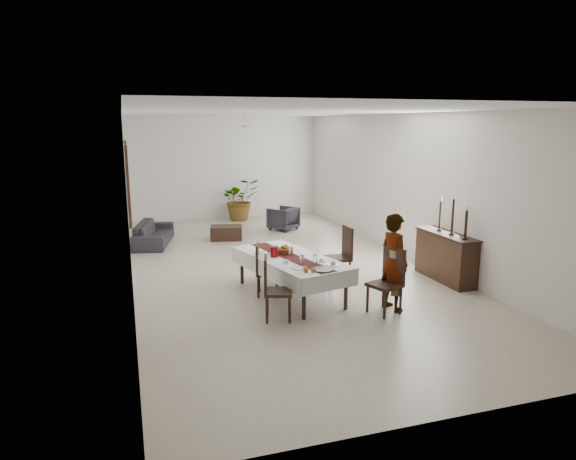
{
  "coord_description": "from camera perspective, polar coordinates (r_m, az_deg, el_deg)",
  "views": [
    {
      "loc": [
        -3.01,
        -10.06,
        3.01
      ],
      "look_at": [
        -0.2,
        -1.22,
        1.05
      ],
      "focal_mm": 32.0,
      "sensor_mm": 36.0,
      "label": 1
    }
  ],
  "objects": [
    {
      "name": "wall_right",
      "position": [
        11.8,
        13.16,
        4.75
      ],
      "size": [
        0.02,
        12.0,
        3.2
      ],
      "primitive_type": "cube",
      "color": "white",
      "rests_on": "floor"
    },
    {
      "name": "fruit_red",
      "position": [
        9.16,
        -0.21,
        -1.87
      ],
      "size": [
        0.08,
        0.08,
        0.08
      ],
      "primitive_type": "sphere",
      "color": "maroon",
      "rests_on": "fruit_basket"
    },
    {
      "name": "mirror_frame_near",
      "position": [
        12.34,
        -17.36,
        4.82
      ],
      "size": [
        0.06,
        1.05,
        1.85
      ],
      "primitive_type": "cube",
      "color": "black",
      "rests_on": "wall_left"
    },
    {
      "name": "sofa",
      "position": [
        13.28,
        -14.68,
        -0.35
      ],
      "size": [
        1.15,
        2.01,
        0.55
      ],
      "primitive_type": "imported",
      "rotation": [
        0.0,
        0.0,
        1.34
      ],
      "color": "#2D2A2F",
      "rests_on": "floor"
    },
    {
      "name": "fan_blade_n",
      "position": [
        13.74,
        -5.09,
        11.42
      ],
      "size": [
        0.1,
        0.55,
        0.01
      ],
      "primitive_type": "cube",
      "color": "silver",
      "rests_on": "fan_hub"
    },
    {
      "name": "candlestick_far_shaft",
      "position": [
        10.39,
        16.56,
        1.58
      ],
      "size": [
        0.05,
        0.05,
        0.55
      ],
      "primitive_type": "cylinder",
      "color": "black",
      "rests_on": "candlestick_far_base"
    },
    {
      "name": "candlestick_near_shaft",
      "position": [
        9.75,
        19.17,
        0.61
      ],
      "size": [
        0.05,
        0.05,
        0.5
      ],
      "primitive_type": "cylinder",
      "color": "black",
      "rests_on": "candlestick_near_base"
    },
    {
      "name": "jam_jar_a",
      "position": [
        8.01,
        2.8,
        -4.5
      ],
      "size": [
        0.06,
        0.06,
        0.07
      ],
      "primitive_type": "cylinder",
      "color": "#8B6014",
      "rests_on": "tablecloth_top"
    },
    {
      "name": "armchair",
      "position": [
        14.54,
        -0.55,
        1.29
      ],
      "size": [
        0.99,
        1.0,
        0.65
      ],
      "primitive_type": "imported",
      "rotation": [
        0.0,
        0.0,
        3.8
      ],
      "color": "#2C2A30",
      "rests_on": "floor"
    },
    {
      "name": "chair_left_near_leg_bl",
      "position": [
        8.19,
        0.14,
        -8.06
      ],
      "size": [
        0.05,
        0.05,
        0.42
      ],
      "primitive_type": "cylinder",
      "rotation": [
        0.0,
        0.0,
        -0.29
      ],
      "color": "black",
      "rests_on": "floor"
    },
    {
      "name": "fan_hub",
      "position": [
        13.4,
        -4.76,
        11.41
      ],
      "size": [
        0.16,
        0.16,
        0.08
      ],
      "primitive_type": "cylinder",
      "color": "white",
      "rests_on": "fan_rod"
    },
    {
      "name": "fruit_green",
      "position": [
        9.13,
        -0.59,
        -1.91
      ],
      "size": [
        0.07,
        0.07,
        0.07
      ],
      "primitive_type": "sphere",
      "color": "olive",
      "rests_on": "fruit_basket"
    },
    {
      "name": "mirror_glass_far",
      "position": [
        14.43,
        -17.31,
        5.78
      ],
      "size": [
        0.01,
        0.9,
        1.7
      ],
      "primitive_type": "cube",
      "color": "white",
      "rests_on": "mirror_frame_far"
    },
    {
      "name": "fan_blade_s",
      "position": [
        13.06,
        -4.41,
        11.41
      ],
      "size": [
        0.1,
        0.55,
        0.01
      ],
      "primitive_type": "cube",
      "color": "beige",
      "rests_on": "fan_hub"
    },
    {
      "name": "chair_right_near_leg_fr",
      "position": [
        8.66,
        10.55,
        -7.07
      ],
      "size": [
        0.06,
        0.06,
        0.44
      ],
      "primitive_type": "cylinder",
      "rotation": [
        0.0,
        0.0,
        0.34
      ],
      "color": "black",
      "rests_on": "floor"
    },
    {
      "name": "table_leg_bl",
      "position": [
        9.75,
        -5.14,
        -4.1
      ],
      "size": [
        0.08,
        0.08,
        0.65
      ],
      "primitive_type": "cylinder",
      "rotation": [
        0.0,
        0.0,
        0.25
      ],
      "color": "black",
      "rests_on": "floor"
    },
    {
      "name": "chair_left_far_leg_fl",
      "position": [
        9.28,
        -3.21,
        -5.77
      ],
      "size": [
        0.05,
        0.05,
        0.39
      ],
      "primitive_type": "cylinder",
      "rotation": [
        0.0,
        0.0,
        -0.31
      ],
      "color": "black",
      "rests_on": "floor"
    },
    {
      "name": "candlestick_mid_candle",
      "position": [
        10.0,
        17.98,
        3.51
      ],
      "size": [
        0.04,
        0.04,
        0.08
      ],
      "primitive_type": "cylinder",
      "color": "silver",
      "rests_on": "candlestick_mid_shaft"
    },
    {
      "name": "bread_near_right",
      "position": [
        8.43,
        5.03,
        -3.72
      ],
      "size": [
        0.08,
        0.08,
        0.08
      ],
      "primitive_type": "sphere",
      "color": "tan",
      "rests_on": "plate_near_right"
    },
    {
      "name": "wall_front",
      "position": [
        5.25,
        18.26,
        -4.26
      ],
      "size": [
        6.0,
        0.02,
        3.2
      ],
      "primitive_type": "cube",
      "color": "white",
      "rests_on": "floor"
    },
    {
      "name": "tablecloth_top",
      "position": [
        8.94,
        0.23,
        -3.01
      ],
      "size": [
        1.65,
        2.6,
        0.01
      ],
      "primitive_type": "cube",
      "rotation": [
        0.0,
        0.0,
        0.25
      ],
      "color": "white",
      "rests_on": "dining_table_top"
    },
    {
      "name": "wine_glass_far",
      "position": [
        8.98,
        0.32,
        -2.39
      ],
      "size": [
        0.07,
        0.07,
        0.16
      ],
      "primitive_type": "cylinder",
      "color": "white",
      "rests_on": "tablecloth_top"
    },
    {
      "name": "jam_jar_c",
      "position": [
        8.11,
        1.93,
        -4.3
      ],
      "size": [
        0.06,
        0.06,
        0.07
      ],
      "primitive_type": "cylinder",
      "color": "#944C15",
      "rests_on": "tablecloth_top"
    },
    {
      "name": "serving_tray",
      "position": [
        8.16,
        3.88,
        -4.41
      ],
      "size": [
        0.34,
        0.34,
        0.02
      ],
      "primitive_type": "cylinder",
      "color": "#3C3C40",
      "rests_on": "tablecloth_top"
    },
    {
      "name": "saucer_right",
      "position": [
        8.64,
        3.77,
        -3.5
      ],
      "size": [
        0.14,
        0.14,
        0.01
      ],
      "primitive_type": "cylinder",
      "color": "white",
      "rests_on": "tablecloth_top"
    },
    {
      "name": "candlestick_mid_shaft",
      "position": [
        10.06,
        17.85,
        1.46
      ],
      "size": [
        0.05,
        0.05,
        0.65
      ],
      "primitive_type": "cylinder",
      "color": "black",
      "rests_on": "candlestick_mid_base"
    },
    {
      "name": "tablecloth_drape_right",
      "position": [
        9.27,
        3.09,
        -3.36
      ],
      "size": [
        0.59,
        2.33,
        0.28
      ],
      "primitive_type": "cube",
      "rotation": [
        0.0,
        0.0,
        0.25
      ],
      "color": "white",
      "rests_on": "dining_table_top"
    },
    {
      "name": "chair_left_far_back",
      "position": [
        8.99,
        -3.42,
        -3.14
      ],
      "size": [
        0.15,
        0.38,
        0.5
      ],
      "primitive_type": "cube",
      "rotation": [
        0.0,
        0.0,
        -1.88
      ],
      "color": "black",
      "rests_on": "chair_left_far_seat"
    },
    {
      "name": "plate_near_left",
      "position": [
        8.23,
        1.15,
        -4.26
      ],
      "size": [
        0.22,
        0.22,
        0.01
      ],
      "primitive_type": "cylinder",
      "color": "silver",
      "rests_on": "tablecloth_top"
    },
    {
      "name": "wine_glass_mid",
      "position": [
        8.46,
        1.53,
        -3.3
      ],
      "size": [
        0.07,
        0.07,
        0.16
      ],
      "primitive_type": "cylinder",
      "color": "white",
      "rests_on": "tablecloth_top"
    },
    {
      "name": "fan_blade_w",
      "position": [
        13.33,
        -6.26,
        11.38
      ],
      "size": [
        0.55,
        0.1,
        0.01
      ],
      "primitive_type": "cube",
      "color": "silver",
      "rests_on": "fan_hub"
    },
    {
      "name": "chair_right_near_leg_br",
      "position": [
        8.4,
        8.83,
        -7.59
      ],
      "size": [
        0.06,
        0.06,
        0.44
      ],
      "primitive_type": "cylinder",
      "rotation": [
        0.0,
        0.0,
        0.34
      ],
      "color": "black",
      "rests_on": "floor"
    },
    {
      "name": "jam_jar_b",
      "position": [
        8.01,
        2.02,
        -4.51
      ],
      "size": [
        0.06,
        0.06,
        0.07
      ],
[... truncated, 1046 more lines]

